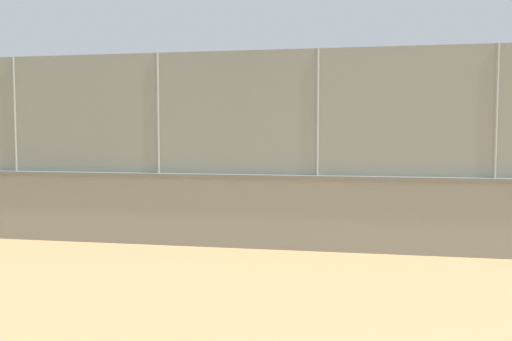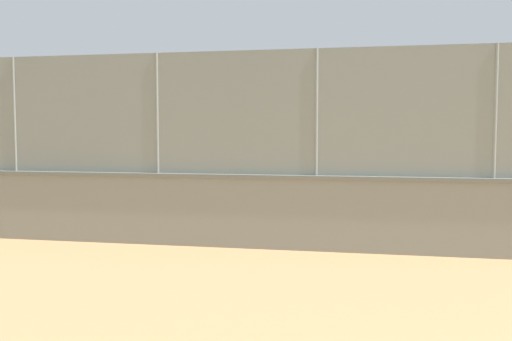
% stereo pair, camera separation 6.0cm
% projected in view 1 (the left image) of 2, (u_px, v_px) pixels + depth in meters
% --- Properties ---
extents(ground_plane, '(260.00, 260.00, 0.00)m').
position_uv_depth(ground_plane, '(304.00, 186.00, 22.53)').
color(ground_plane, tan).
extents(perimeter_wall, '(31.32, 1.37, 1.39)m').
position_uv_depth(perimeter_wall, '(316.00, 212.00, 10.35)').
color(perimeter_wall, gray).
rests_on(perimeter_wall, ground_plane).
extents(fence_panel_on_wall, '(30.76, 1.07, 2.31)m').
position_uv_depth(fence_panel_on_wall, '(317.00, 112.00, 10.22)').
color(fence_panel_on_wall, gray).
rests_on(fence_panel_on_wall, perimeter_wall).
extents(player_at_service_line, '(0.86, 1.05, 1.51)m').
position_uv_depth(player_at_service_line, '(244.00, 172.00, 18.21)').
color(player_at_service_line, black).
rests_on(player_at_service_line, ground_plane).
extents(player_crossing_court, '(0.87, 0.73, 1.68)m').
position_uv_depth(player_crossing_court, '(235.00, 181.00, 13.51)').
color(player_crossing_court, black).
rests_on(player_crossing_court, ground_plane).
extents(sports_ball, '(0.10, 0.10, 0.10)m').
position_uv_depth(sports_ball, '(261.00, 202.00, 17.14)').
color(sports_ball, yellow).
rests_on(sports_ball, ground_plane).
extents(courtside_bench, '(1.61, 0.43, 0.87)m').
position_uv_depth(courtside_bench, '(148.00, 211.00, 12.24)').
color(courtside_bench, brown).
rests_on(courtside_bench, ground_plane).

